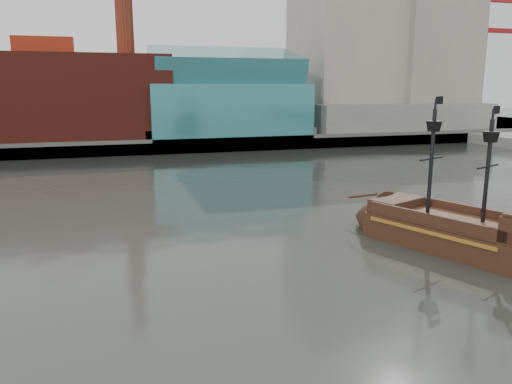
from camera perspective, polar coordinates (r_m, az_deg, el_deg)
name	(u,v)px	position (r m, az deg, el deg)	size (l,w,h in m)	color
ground	(345,288)	(30.32, 10.15, -10.69)	(400.00, 400.00, 0.00)	#242621
promenade_far	(162,133)	(117.97, -10.73, 6.64)	(220.00, 60.00, 2.00)	slate
seawall	(181,146)	(88.84, -8.54, 5.21)	(220.00, 1.00, 2.60)	#4C4C49
skyline	(186,23)	(111.60, -7.96, 18.55)	(149.00, 45.00, 62.00)	brown
crane_a	(481,56)	(140.96, 24.30, 14.03)	(22.50, 4.00, 32.25)	slate
crane_b	(482,71)	(154.65, 24.45, 12.43)	(19.10, 4.00, 26.25)	slate
pirate_ship	(454,235)	(38.95, 21.72, -4.58)	(10.07, 16.25, 11.71)	black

